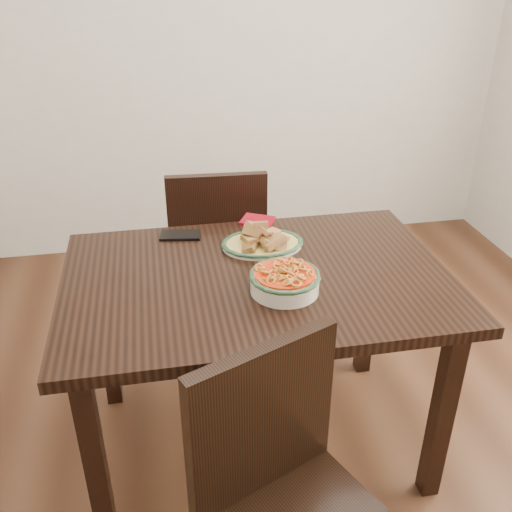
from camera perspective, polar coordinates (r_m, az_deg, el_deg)
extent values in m
plane|color=#361E11|center=(2.38, 2.24, -17.28)|extent=(3.50, 3.50, 0.00)
cube|color=beige|center=(3.41, -4.26, 21.57)|extent=(3.50, 0.10, 2.60)
cube|color=black|center=(1.89, 0.11, -2.41)|extent=(1.27, 0.85, 0.04)
cube|color=black|center=(1.86, -15.76, -19.40)|extent=(0.06, 0.06, 0.71)
cube|color=black|center=(2.03, 18.08, -14.82)|extent=(0.06, 0.06, 0.71)
cube|color=black|center=(2.37, -14.83, -7.26)|extent=(0.06, 0.06, 0.71)
cube|color=black|center=(2.51, 11.14, -4.63)|extent=(0.06, 0.06, 0.71)
cube|color=black|center=(2.71, -3.97, 0.34)|extent=(0.44, 0.44, 0.04)
cube|color=black|center=(2.98, -0.80, -1.76)|extent=(0.04, 0.04, 0.41)
cube|color=black|center=(2.96, -7.34, -2.18)|extent=(0.04, 0.04, 0.41)
cube|color=black|center=(2.69, 0.07, -5.36)|extent=(0.04, 0.04, 0.41)
cube|color=black|center=(2.68, -7.21, -5.85)|extent=(0.04, 0.04, 0.41)
cube|color=black|center=(2.43, -3.84, 3.25)|extent=(0.42, 0.06, 0.44)
cube|color=black|center=(1.47, 0.65, -16.00)|extent=(0.40, 0.21, 0.44)
ellipsoid|color=beige|center=(2.06, 0.64, 1.14)|extent=(0.29, 0.22, 0.02)
ellipsoid|color=gold|center=(2.05, 0.64, 1.29)|extent=(0.28, 0.21, 0.01)
torus|color=#173421|center=(2.05, 0.64, 1.34)|extent=(0.23, 0.23, 0.01)
cylinder|color=beige|center=(1.79, 2.88, -2.67)|extent=(0.22, 0.22, 0.06)
torus|color=#19371D|center=(1.77, 2.90, -1.95)|extent=(0.23, 0.23, 0.02)
cylinder|color=#B32508|center=(1.77, 2.90, -1.81)|extent=(0.19, 0.19, 0.01)
cube|color=black|center=(2.15, -7.57, 2.07)|extent=(0.16, 0.10, 0.01)
cube|color=maroon|center=(2.25, 0.14, 3.54)|extent=(0.16, 0.15, 0.01)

